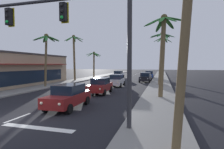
# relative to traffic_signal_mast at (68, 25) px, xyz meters

# --- Properties ---
(ground_plane) EXTENTS (220.00, 220.00, 0.00)m
(ground_plane) POSITION_rel_traffic_signal_mast_xyz_m (-3.48, -0.24, -5.08)
(ground_plane) COLOR black
(sidewalk_right) EXTENTS (3.20, 110.00, 0.14)m
(sidewalk_right) POSITION_rel_traffic_signal_mast_xyz_m (4.32, 19.76, -5.01)
(sidewalk_right) COLOR gray
(sidewalk_right) RESTS_ON ground
(sidewalk_left) EXTENTS (3.20, 110.00, 0.14)m
(sidewalk_left) POSITION_rel_traffic_signal_mast_xyz_m (-11.28, 19.76, -5.01)
(sidewalk_left) COLOR gray
(sidewalk_left) RESTS_ON ground
(lane_markings) EXTENTS (4.28, 87.23, 0.01)m
(lane_markings) POSITION_rel_traffic_signal_mast_xyz_m (-3.07, 19.67, -5.08)
(lane_markings) COLOR silver
(lane_markings) RESTS_ON ground
(traffic_signal_mast) EXTENTS (10.24, 0.41, 7.22)m
(traffic_signal_mast) POSITION_rel_traffic_signal_mast_xyz_m (0.00, 0.00, 0.00)
(traffic_signal_mast) COLOR #2D2D33
(traffic_signal_mast) RESTS_ON ground
(sedan_lead_at_stop_bar) EXTENTS (1.98, 4.46, 1.68)m
(sedan_lead_at_stop_bar) POSITION_rel_traffic_signal_mast_xyz_m (-1.87, 3.28, -4.23)
(sedan_lead_at_stop_bar) COLOR maroon
(sedan_lead_at_stop_bar) RESTS_ON ground
(sedan_third_in_queue) EXTENTS (2.10, 4.51, 1.68)m
(sedan_third_in_queue) POSITION_rel_traffic_signal_mast_xyz_m (-1.84, 10.18, -4.23)
(sedan_third_in_queue) COLOR maroon
(sedan_third_in_queue) RESTS_ON ground
(sedan_fifth_in_queue) EXTENTS (2.07, 4.50, 1.68)m
(sedan_fifth_in_queue) POSITION_rel_traffic_signal_mast_xyz_m (-1.75, 17.08, -4.23)
(sedan_fifth_in_queue) COLOR silver
(sedan_fifth_in_queue) RESTS_ON ground
(sedan_oncoming_far) EXTENTS (2.04, 4.49, 1.68)m
(sedan_oncoming_far) POSITION_rel_traffic_signal_mast_xyz_m (-5.22, 32.87, -4.23)
(sedan_oncoming_far) COLOR silver
(sedan_oncoming_far) RESTS_ON ground
(sedan_parked_nearest_kerb) EXTENTS (2.07, 4.50, 1.68)m
(sedan_parked_nearest_kerb) POSITION_rel_traffic_signal_mast_xyz_m (1.78, 34.03, -4.23)
(sedan_parked_nearest_kerb) COLOR navy
(sedan_parked_nearest_kerb) RESTS_ON ground
(sedan_parked_mid_kerb) EXTENTS (2.08, 4.50, 1.68)m
(sedan_parked_mid_kerb) POSITION_rel_traffic_signal_mast_xyz_m (1.75, 24.68, -4.23)
(sedan_parked_mid_kerb) COLOR black
(sedan_parked_mid_kerb) RESTS_ON ground
(palm_left_second) EXTENTS (3.66, 3.69, 7.34)m
(palm_left_second) POSITION_rel_traffic_signal_mast_xyz_m (-10.73, 13.24, 0.51)
(palm_left_second) COLOR brown
(palm_left_second) RESTS_ON ground
(palm_left_third) EXTENTS (3.99, 3.58, 8.84)m
(palm_left_third) POSITION_rel_traffic_signal_mast_xyz_m (-11.81, 23.42, 0.95)
(palm_left_third) COLOR brown
(palm_left_third) RESTS_ON ground
(palm_left_farthest) EXTENTS (3.66, 3.94, 6.36)m
(palm_left_farthest) POSITION_rel_traffic_signal_mast_xyz_m (-11.67, 33.58, -0.46)
(palm_left_farthest) COLOR brown
(palm_left_farthest) RESTS_ON ground
(palm_right_second) EXTENTS (3.90, 3.57, 7.67)m
(palm_right_second) POSITION_rel_traffic_signal_mast_xyz_m (4.63, 8.89, 0.12)
(palm_right_second) COLOR brown
(palm_right_second) RESTS_ON ground
(palm_right_third) EXTENTS (3.69, 3.37, 8.00)m
(palm_right_third) POSITION_rel_traffic_signal_mast_xyz_m (4.47, 19.67, 0.22)
(palm_right_third) COLOR brown
(palm_right_third) RESTS_ON ground
(palm_right_farthest) EXTENTS (3.76, 3.59, 9.05)m
(palm_right_farthest) POSITION_rel_traffic_signal_mast_xyz_m (4.61, 30.48, 0.73)
(palm_right_farthest) COLOR brown
(palm_right_farthest) RESTS_ON ground
(storefront_strip_left) EXTENTS (7.17, 19.86, 4.77)m
(storefront_strip_left) POSITION_rel_traffic_signal_mast_xyz_m (-16.26, 13.04, -2.69)
(storefront_strip_left) COLOR tan
(storefront_strip_left) RESTS_ON ground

